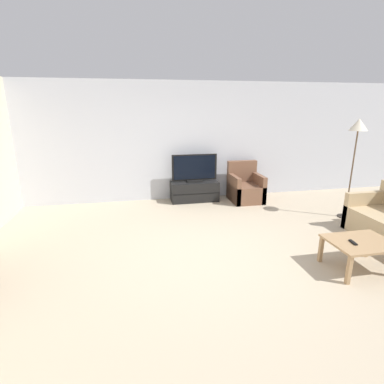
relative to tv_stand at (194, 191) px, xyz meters
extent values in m
plane|color=tan|center=(-0.25, -2.71, -0.23)|extent=(24.00, 24.00, 0.00)
cube|color=silver|center=(-0.25, 0.30, 1.12)|extent=(12.00, 0.06, 2.70)
cube|color=black|center=(0.00, 0.00, 0.00)|extent=(1.10, 0.47, 0.46)
cube|color=black|center=(0.00, -0.24, 0.00)|extent=(1.08, 0.01, 0.01)
cube|color=black|center=(0.00, 0.00, 0.25)|extent=(0.37, 0.18, 0.04)
cube|color=black|center=(0.00, 0.00, 0.57)|extent=(1.05, 0.03, 0.60)
cube|color=black|center=(0.00, -0.02, 0.57)|extent=(0.96, 0.01, 0.54)
cube|color=brown|center=(1.17, -0.26, -0.03)|extent=(0.70, 0.76, 0.40)
cube|color=brown|center=(1.17, 0.05, 0.42)|extent=(0.70, 0.14, 0.50)
cube|color=brown|center=(0.87, -0.26, 0.08)|extent=(0.10, 0.76, 0.63)
cube|color=brown|center=(1.47, -0.26, 0.08)|extent=(0.10, 0.76, 0.63)
cube|color=#A37F56|center=(1.55, -3.47, 0.17)|extent=(0.84, 0.66, 0.03)
cube|color=#A37F56|center=(1.18, -3.75, -0.04)|extent=(0.05, 0.05, 0.38)
cube|color=#A37F56|center=(1.18, -3.18, -0.04)|extent=(0.05, 0.05, 0.38)
cube|color=#A37F56|center=(1.93, -3.18, -0.04)|extent=(0.05, 0.05, 0.38)
cube|color=black|center=(1.40, -3.49, 0.19)|extent=(0.06, 0.15, 0.02)
cube|color=tan|center=(2.75, -2.16, 0.10)|extent=(0.87, 0.11, 0.66)
cylinder|color=black|center=(2.76, -1.66, -0.22)|extent=(0.30, 0.30, 0.01)
cylinder|color=brown|center=(2.76, -1.66, 0.63)|extent=(0.03, 0.03, 1.69)
cone|color=beige|center=(2.76, -1.66, 1.59)|extent=(0.33, 0.33, 0.22)
camera|label=1|loc=(-1.37, -6.60, 1.91)|focal=28.00mm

